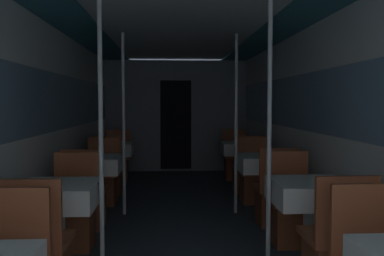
{
  "coord_description": "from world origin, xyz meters",
  "views": [
    {
      "loc": [
        -0.14,
        -0.9,
        1.43
      ],
      "look_at": [
        0.08,
        3.31,
        1.18
      ],
      "focal_mm": 40.0,
      "sensor_mm": 36.0,
      "label": 1
    }
  ],
  "objects": [
    {
      "name": "chair_left_near_3",
      "position": [
        -1.08,
        5.76,
        0.29
      ],
      "size": [
        0.45,
        0.45,
        0.92
      ],
      "color": "brown",
      "rests_on": "ground_plane"
    },
    {
      "name": "support_pole_right_1",
      "position": [
        0.72,
        2.72,
        1.15
      ],
      "size": [
        0.04,
        0.04,
        2.3
      ],
      "color": "silver",
      "rests_on": "ground_plane"
    },
    {
      "name": "dining_table_right_3",
      "position": [
        1.08,
        6.34,
        0.62
      ],
      "size": [
        0.66,
        0.66,
        0.75
      ],
      "color": "#4C4C51",
      "rests_on": "ground_plane"
    },
    {
      "name": "chair_right_near_2",
      "position": [
        1.08,
        3.95,
        0.29
      ],
      "size": [
        0.45,
        0.45,
        0.92
      ],
      "color": "brown",
      "rests_on": "ground_plane"
    },
    {
      "name": "dining_table_left_2",
      "position": [
        -1.08,
        4.53,
        0.62
      ],
      "size": [
        0.66,
        0.66,
        0.75
      ],
      "color": "#4C4C51",
      "rests_on": "ground_plane"
    },
    {
      "name": "chair_right_far_3",
      "position": [
        1.08,
        6.92,
        0.29
      ],
      "size": [
        0.45,
        0.45,
        0.92
      ],
      "rotation": [
        0.0,
        0.0,
        3.14
      ],
      "color": "brown",
      "rests_on": "ground_plane"
    },
    {
      "name": "chair_left_near_2",
      "position": [
        -1.08,
        3.95,
        0.29
      ],
      "size": [
        0.45,
        0.45,
        0.92
      ],
      "color": "brown",
      "rests_on": "ground_plane"
    },
    {
      "name": "chair_left_far_1",
      "position": [
        -1.08,
        3.3,
        0.29
      ],
      "size": [
        0.45,
        0.45,
        0.92
      ],
      "rotation": [
        0.0,
        0.0,
        3.14
      ],
      "color": "brown",
      "rests_on": "ground_plane"
    },
    {
      "name": "chair_right_near_3",
      "position": [
        1.08,
        5.76,
        0.29
      ],
      "size": [
        0.45,
        0.45,
        0.92
      ],
      "color": "brown",
      "rests_on": "ground_plane"
    },
    {
      "name": "chair_left_far_3",
      "position": [
        -1.08,
        6.92,
        0.29
      ],
      "size": [
        0.45,
        0.45,
        0.92
      ],
      "rotation": [
        0.0,
        0.0,
        3.14
      ],
      "color": "brown",
      "rests_on": "ground_plane"
    },
    {
      "name": "chair_right_far_1",
      "position": [
        1.08,
        3.3,
        0.29
      ],
      "size": [
        0.45,
        0.45,
        0.92
      ],
      "rotation": [
        0.0,
        0.0,
        3.14
      ],
      "color": "brown",
      "rests_on": "ground_plane"
    },
    {
      "name": "chair_left_far_2",
      "position": [
        -1.08,
        5.11,
        0.29
      ],
      "size": [
        0.45,
        0.45,
        0.92
      ],
      "rotation": [
        0.0,
        0.0,
        3.14
      ],
      "color": "brown",
      "rests_on": "ground_plane"
    },
    {
      "name": "support_pole_left_1",
      "position": [
        -0.72,
        2.72,
        1.15
      ],
      "size": [
        0.04,
        0.04,
        2.3
      ],
      "color": "silver",
      "rests_on": "ground_plane"
    },
    {
      "name": "support_pole_right_2",
      "position": [
        0.72,
        4.53,
        1.15
      ],
      "size": [
        0.04,
        0.04,
        2.3
      ],
      "color": "silver",
      "rests_on": "ground_plane"
    },
    {
      "name": "dining_table_right_1",
      "position": [
        1.08,
        2.72,
        0.62
      ],
      "size": [
        0.66,
        0.66,
        0.75
      ],
      "color": "#4C4C51",
      "rests_on": "ground_plane"
    },
    {
      "name": "ceiling_panel",
      "position": [
        0.0,
        3.76,
        2.34
      ],
      "size": [
        2.99,
        10.33,
        0.07
      ],
      "color": "silver",
      "rests_on": "wall_left"
    },
    {
      "name": "support_pole_left_2",
      "position": [
        -0.72,
        4.53,
        1.15
      ],
      "size": [
        0.04,
        0.04,
        2.3
      ],
      "color": "silver",
      "rests_on": "ground_plane"
    },
    {
      "name": "dining_table_left_1",
      "position": [
        -1.08,
        2.72,
        0.62
      ],
      "size": [
        0.66,
        0.66,
        0.75
      ],
      "color": "#4C4C51",
      "rests_on": "ground_plane"
    },
    {
      "name": "bulkhead_far",
      "position": [
        0.0,
        8.0,
        1.14
      ],
      "size": [
        2.93,
        0.09,
        2.3
      ],
      "color": "slate",
      "rests_on": "ground_plane"
    },
    {
      "name": "dining_table_left_3",
      "position": [
        -1.08,
        6.34,
        0.62
      ],
      "size": [
        0.66,
        0.66,
        0.75
      ],
      "color": "#4C4C51",
      "rests_on": "ground_plane"
    },
    {
      "name": "wall_right",
      "position": [
        1.49,
        3.76,
        1.19
      ],
      "size": [
        0.05,
        10.33,
        2.3
      ],
      "color": "silver",
      "rests_on": "ground_plane"
    },
    {
      "name": "dining_table_right_2",
      "position": [
        1.08,
        4.53,
        0.62
      ],
      "size": [
        0.66,
        0.66,
        0.75
      ],
      "color": "#4C4C51",
      "rests_on": "ground_plane"
    },
    {
      "name": "chair_right_far_2",
      "position": [
        1.08,
        5.11,
        0.29
      ],
      "size": [
        0.45,
        0.45,
        0.92
      ],
      "rotation": [
        0.0,
        0.0,
        3.14
      ],
      "color": "brown",
      "rests_on": "ground_plane"
    },
    {
      "name": "wall_left",
      "position": [
        -1.49,
        3.76,
        1.19
      ],
      "size": [
        0.05,
        10.33,
        2.3
      ],
      "color": "silver",
      "rests_on": "ground_plane"
    }
  ]
}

